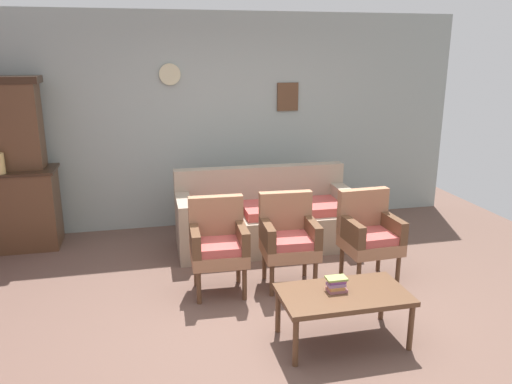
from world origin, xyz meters
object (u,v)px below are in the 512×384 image
at_px(book_stack_on_table, 336,284).
at_px(coffee_table, 343,298).
at_px(armchair_by_doorway, 369,232).
at_px(floral_couch, 265,219).
at_px(armchair_near_couch_end, 218,241).
at_px(armchair_row_middle, 288,236).
at_px(side_cabinet, 7,209).

bearing_deg(book_stack_on_table, coffee_table, -39.17).
relative_size(armchair_by_doorway, coffee_table, 0.90).
bearing_deg(floral_couch, armchair_near_couch_end, -124.83).
xyz_separation_m(armchair_near_couch_end, armchair_row_middle, (0.69, -0.00, 0.00)).
height_order(armchair_near_couch_end, coffee_table, armchair_near_couch_end).
bearing_deg(armchair_near_couch_end, coffee_table, -53.35).
distance_m(armchair_near_couch_end, coffee_table, 1.37).
height_order(armchair_by_doorway, coffee_table, armchair_by_doorway).
bearing_deg(armchair_by_doorway, armchair_near_couch_end, 176.86).
xyz_separation_m(armchair_row_middle, armchair_by_doorway, (0.81, -0.08, 0.00)).
bearing_deg(armchair_row_middle, side_cabinet, 150.45).
relative_size(side_cabinet, armchair_by_doorway, 1.28).
bearing_deg(side_cabinet, armchair_near_couch_end, -36.59).
distance_m(armchair_by_doorway, book_stack_on_table, 1.21).
relative_size(floral_couch, armchair_by_doorway, 2.29).
bearing_deg(armchair_by_doorway, armchair_row_middle, 174.50).
height_order(floral_couch, armchair_near_couch_end, same).
bearing_deg(coffee_table, armchair_row_middle, 96.52).
bearing_deg(armchair_by_doorway, floral_couch, 125.13).
bearing_deg(coffee_table, armchair_near_couch_end, 126.65).
xyz_separation_m(floral_couch, coffee_table, (0.10, -2.12, 0.05)).
height_order(armchair_row_middle, armchair_by_doorway, same).
xyz_separation_m(armchair_row_middle, book_stack_on_table, (0.08, -1.05, -0.02)).
bearing_deg(armchair_row_middle, coffee_table, -83.48).
height_order(armchair_row_middle, book_stack_on_table, armchair_row_middle).
bearing_deg(book_stack_on_table, armchair_by_doorway, 53.14).
xyz_separation_m(side_cabinet, floral_couch, (2.91, -0.60, -0.14)).
distance_m(floral_couch, coffee_table, 2.12).
distance_m(floral_couch, armchair_near_couch_end, 1.26).
distance_m(side_cabinet, armchair_row_middle, 3.32).
bearing_deg(book_stack_on_table, floral_couch, 91.41).
relative_size(side_cabinet, book_stack_on_table, 7.23).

